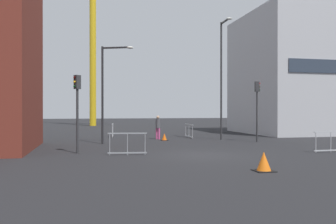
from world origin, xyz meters
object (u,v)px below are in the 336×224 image
(streetlamp_short, at_px, (107,85))
(traffic_light_near, at_px, (257,102))
(traffic_cone_by_barrier, at_px, (264,162))
(traffic_light_corner, at_px, (77,101))
(traffic_cone_on_verge, at_px, (164,137))
(construction_crane, at_px, (96,7))
(streetlamp_tall, at_px, (222,72))
(pedestrian_walking, at_px, (158,125))

(streetlamp_short, xyz_separation_m, traffic_light_near, (10.12, -0.80, -1.05))
(traffic_cone_by_barrier, bearing_deg, traffic_light_near, 64.35)
(traffic_light_corner, bearing_deg, traffic_cone_on_verge, 47.87)
(construction_crane, xyz_separation_m, traffic_cone_by_barrier, (4.93, -39.16, -16.24))
(streetlamp_tall, relative_size, traffic_cone_on_verge, 17.08)
(construction_crane, height_order, traffic_cone_by_barrier, construction_crane)
(pedestrian_walking, xyz_separation_m, traffic_cone_on_verge, (0.23, -1.22, -0.80))
(streetlamp_short, height_order, traffic_light_corner, streetlamp_short)
(traffic_light_corner, xyz_separation_m, traffic_cone_on_verge, (5.89, 6.52, -2.41))
(construction_crane, relative_size, streetlamp_tall, 2.84)
(streetlamp_tall, bearing_deg, traffic_cone_by_barrier, -105.22)
(construction_crane, distance_m, streetlamp_tall, 29.68)
(construction_crane, relative_size, traffic_light_near, 5.97)
(traffic_light_near, bearing_deg, construction_crane, 109.82)
(traffic_cone_on_verge, bearing_deg, traffic_cone_by_barrier, -86.97)
(streetlamp_tall, bearing_deg, traffic_light_near, -53.72)
(pedestrian_walking, bearing_deg, streetlamp_tall, -18.29)
(traffic_light_corner, distance_m, traffic_cone_by_barrier, 9.86)
(construction_crane, bearing_deg, traffic_cone_on_verge, -80.67)
(traffic_cone_on_verge, bearing_deg, construction_crane, 99.33)
(construction_crane, relative_size, traffic_light_corner, 6.28)
(streetlamp_short, distance_m, traffic_cone_on_verge, 5.76)
(streetlamp_short, height_order, traffic_cone_by_barrier, streetlamp_short)
(pedestrian_walking, bearing_deg, traffic_light_near, -31.27)
(streetlamp_short, xyz_separation_m, traffic_cone_by_barrier, (4.87, -11.72, -3.49))
(traffic_light_near, height_order, traffic_cone_on_verge, traffic_light_near)
(streetlamp_tall, relative_size, traffic_light_near, 2.10)
(traffic_light_corner, height_order, traffic_cone_on_verge, traffic_light_corner)
(streetlamp_short, bearing_deg, traffic_light_corner, -109.96)
(traffic_cone_on_verge, bearing_deg, traffic_light_corner, -132.13)
(traffic_light_near, distance_m, pedestrian_walking, 7.44)
(streetlamp_short, distance_m, traffic_light_corner, 5.21)
(streetlamp_tall, bearing_deg, traffic_cone_on_verge, 176.29)
(traffic_light_corner, bearing_deg, streetlamp_tall, 31.47)
(traffic_cone_on_verge, bearing_deg, streetlamp_short, -157.26)
(streetlamp_short, xyz_separation_m, traffic_light_corner, (-1.73, -4.77, -1.17))
(streetlamp_tall, bearing_deg, construction_crane, 108.16)
(traffic_light_corner, distance_m, pedestrian_walking, 9.72)
(streetlamp_short, height_order, traffic_cone_on_verge, streetlamp_short)
(traffic_light_near, relative_size, traffic_cone_on_verge, 8.13)
(construction_crane, xyz_separation_m, traffic_cone_on_verge, (4.22, -25.70, -16.33))
(streetlamp_tall, xyz_separation_m, pedestrian_walking, (-4.53, 1.50, -3.99))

